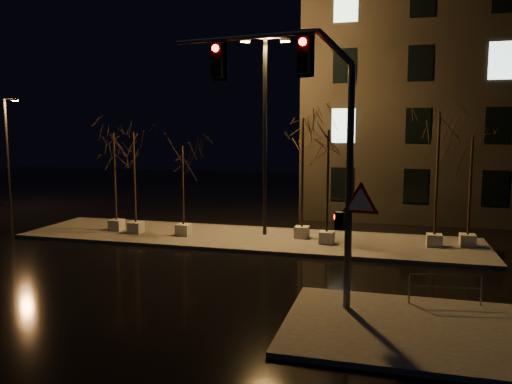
% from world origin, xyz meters
% --- Properties ---
extents(ground, '(90.00, 90.00, 0.00)m').
position_xyz_m(ground, '(0.00, 0.00, 0.00)').
color(ground, black).
rests_on(ground, ground).
extents(median, '(22.00, 5.00, 0.15)m').
position_xyz_m(median, '(0.00, 6.00, 0.07)').
color(median, '#47453F').
rests_on(median, ground).
extents(sidewalk_corner, '(7.00, 5.00, 0.15)m').
position_xyz_m(sidewalk_corner, '(7.50, -3.50, 0.07)').
color(sidewalk_corner, '#47453F').
rests_on(sidewalk_corner, ground).
extents(tree_0, '(1.80, 1.80, 5.09)m').
position_xyz_m(tree_0, '(-6.84, 5.80, 4.02)').
color(tree_0, '#A7A69C').
rests_on(tree_0, median).
extents(tree_1, '(1.80, 1.80, 5.14)m').
position_xyz_m(tree_1, '(-5.54, 5.42, 4.05)').
color(tree_1, '#A7A69C').
rests_on(tree_1, median).
extents(tree_2, '(1.80, 1.80, 4.48)m').
position_xyz_m(tree_2, '(-3.02, 5.53, 3.55)').
color(tree_2, '#A7A69C').
rests_on(tree_2, median).
extents(tree_3, '(1.80, 1.80, 5.81)m').
position_xyz_m(tree_3, '(2.64, 6.46, 4.56)').
color(tree_3, '#A7A69C').
rests_on(tree_3, median).
extents(tree_4, '(1.80, 1.80, 5.24)m').
position_xyz_m(tree_4, '(3.94, 5.59, 4.13)').
color(tree_4, '#A7A69C').
rests_on(tree_4, median).
extents(tree_5, '(1.80, 1.80, 6.03)m').
position_xyz_m(tree_5, '(8.59, 6.20, 4.73)').
color(tree_5, '#A7A69C').
rests_on(tree_5, median).
extents(tree_6, '(1.80, 1.80, 4.96)m').
position_xyz_m(tree_6, '(10.00, 6.56, 3.91)').
color(tree_6, '#A7A69C').
rests_on(tree_6, median).
extents(traffic_signal_mast, '(6.40, 1.05, 7.89)m').
position_xyz_m(traffic_signal_mast, '(4.27, -2.35, 5.33)').
color(traffic_signal_mast, '#585A60').
rests_on(traffic_signal_mast, sidewalk_corner).
extents(streetlight_main, '(2.35, 0.78, 9.45)m').
position_xyz_m(streetlight_main, '(0.75, 6.77, 5.60)').
color(streetlight_main, black).
rests_on(streetlight_main, median).
extents(streetlight_far, '(1.44, 0.54, 7.43)m').
position_xyz_m(streetlight_far, '(-18.65, 11.94, 4.08)').
color(streetlight_far, black).
rests_on(streetlight_far, ground).
extents(guard_rail_a, '(2.06, 0.36, 0.90)m').
position_xyz_m(guard_rail_a, '(8.29, -1.50, 0.74)').
color(guard_rail_a, '#585A60').
rests_on(guard_rail_a, sidewalk_corner).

